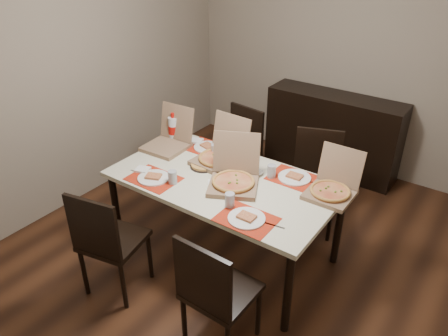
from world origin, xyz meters
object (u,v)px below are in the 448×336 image
(sideboard, at_px, (332,133))
(chair_near_right, at_px, (215,291))
(chair_near_left, at_px, (107,239))
(chair_far_right, at_px, (315,176))
(pizza_box_center, at_px, (234,178))
(dip_bowl, at_px, (256,173))
(soda_bottle, at_px, (173,129))
(dining_table, at_px, (224,186))
(chair_far_left, at_px, (239,148))

(sideboard, xyz_separation_m, chair_near_right, (0.38, -2.77, 0.06))
(chair_near_left, height_order, chair_far_right, same)
(pizza_box_center, bearing_deg, chair_far_right, 70.50)
(dip_bowl, distance_m, soda_bottle, 0.97)
(sideboard, relative_size, pizza_box_center, 2.82)
(chair_far_right, bearing_deg, soda_bottle, -155.90)
(chair_near_right, bearing_deg, dip_bowl, 108.11)
(chair_near_left, relative_size, dip_bowl, 8.45)
(chair_near_right, height_order, chair_far_right, same)
(chair_far_right, relative_size, pizza_box_center, 1.75)
(dining_table, xyz_separation_m, chair_near_left, (-0.43, -0.88, -0.17))
(chair_near_right, bearing_deg, chair_far_left, 119.13)
(chair_near_right, distance_m, soda_bottle, 1.77)
(chair_far_right, xyz_separation_m, pizza_box_center, (-0.31, -0.88, 0.30))
(soda_bottle, bearing_deg, sideboard, 60.33)
(chair_far_right, bearing_deg, chair_far_left, 176.24)
(chair_near_left, xyz_separation_m, pizza_box_center, (0.55, 0.85, 0.30))
(sideboard, distance_m, chair_near_left, 2.87)
(dip_bowl, bearing_deg, dining_table, -129.53)
(dip_bowl, bearing_deg, soda_bottle, 174.49)
(soda_bottle, bearing_deg, chair_far_left, 60.76)
(chair_near_left, bearing_deg, pizza_box_center, 57.14)
(chair_near_left, bearing_deg, dip_bowl, 60.85)
(chair_near_right, height_order, dip_bowl, chair_near_right)
(dining_table, xyz_separation_m, chair_far_right, (0.43, 0.85, -0.17))
(chair_near_left, height_order, soda_bottle, soda_bottle)
(sideboard, height_order, chair_far_right, chair_far_right)
(dining_table, distance_m, chair_far_left, 1.03)
(chair_far_left, bearing_deg, sideboard, 60.09)
(dining_table, height_order, chair_far_right, chair_far_right)
(sideboard, distance_m, dip_bowl, 1.75)
(chair_near_right, bearing_deg, chair_far_right, 93.06)
(sideboard, height_order, pizza_box_center, pizza_box_center)
(dining_table, xyz_separation_m, soda_bottle, (-0.79, 0.30, 0.18))
(chair_far_left, xyz_separation_m, dip_bowl, (0.63, -0.69, 0.25))
(pizza_box_center, bearing_deg, dining_table, 165.41)
(chair_far_left, relative_size, soda_bottle, 3.38)
(pizza_box_center, bearing_deg, chair_far_left, 121.28)
(dining_table, height_order, chair_near_left, chair_near_left)
(chair_far_right, bearing_deg, dip_bowl, -111.56)
(chair_near_right, distance_m, chair_far_right, 1.68)
(sideboard, relative_size, dip_bowl, 13.62)
(chair_far_right, distance_m, pizza_box_center, 0.98)
(chair_near_right, height_order, chair_far_left, same)
(chair_near_right, bearing_deg, chair_near_left, -177.26)
(chair_far_left, height_order, soda_bottle, soda_bottle)
(pizza_box_center, relative_size, soda_bottle, 1.93)
(sideboard, bearing_deg, soda_bottle, -119.67)
(dining_table, distance_m, pizza_box_center, 0.17)
(sideboard, distance_m, soda_bottle, 1.92)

